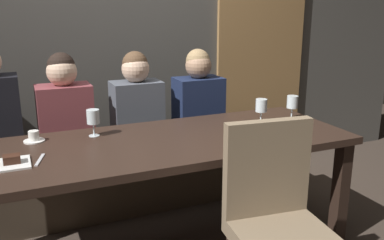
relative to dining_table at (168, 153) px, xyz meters
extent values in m
cube|color=#4C4944|center=(0.00, 1.22, 0.85)|extent=(6.00, 0.12, 3.00)
cube|color=olive|center=(1.35, 1.15, 0.40)|extent=(0.90, 0.05, 2.10)
cube|color=black|center=(1.03, -0.35, -0.30)|extent=(0.08, 0.08, 0.69)
cube|color=black|center=(1.03, 0.35, -0.30)|extent=(0.08, 0.08, 0.69)
cube|color=#302119|center=(0.00, 0.00, 0.07)|extent=(2.20, 0.84, 0.04)
cube|color=#4A3C2E|center=(0.00, 0.70, -0.48)|extent=(2.50, 0.40, 0.35)
cube|color=brown|center=(0.00, 0.70, -0.25)|extent=(2.50, 0.44, 0.10)
cube|color=#7F6B51|center=(0.27, -0.80, -0.19)|extent=(0.49, 0.49, 0.08)
cube|color=#7F6B51|center=(0.29, -0.61, 0.09)|extent=(0.44, 0.11, 0.48)
cube|color=brown|center=(-0.50, 0.67, 0.07)|extent=(0.36, 0.24, 0.54)
sphere|color=#DBB293|center=(-0.50, 0.67, 0.43)|extent=(0.20, 0.20, 0.20)
sphere|color=black|center=(-0.50, 0.68, 0.46)|extent=(0.18, 0.18, 0.18)
cube|color=#4C515B|center=(0.02, 0.70, 0.06)|extent=(0.36, 0.24, 0.52)
sphere|color=#DBB293|center=(0.02, 0.70, 0.41)|extent=(0.20, 0.20, 0.20)
sphere|color=brown|center=(0.02, 0.71, 0.44)|extent=(0.18, 0.18, 0.18)
cube|color=#192342|center=(0.50, 0.68, 0.06)|extent=(0.36, 0.24, 0.52)
sphere|color=tan|center=(0.50, 0.68, 0.41)|extent=(0.20, 0.20, 0.20)
sphere|color=#9E7F56|center=(0.50, 0.69, 0.44)|extent=(0.18, 0.18, 0.18)
cylinder|color=silver|center=(0.95, 0.09, 0.09)|extent=(0.06, 0.06, 0.00)
cylinder|color=silver|center=(0.95, 0.09, 0.13)|extent=(0.01, 0.01, 0.07)
cylinder|color=silver|center=(0.95, 0.09, 0.21)|extent=(0.08, 0.08, 0.08)
cylinder|color=maroon|center=(0.95, 0.09, 0.19)|extent=(0.07, 0.07, 0.03)
cylinder|color=silver|center=(0.70, 0.09, 0.09)|extent=(0.06, 0.06, 0.00)
cylinder|color=silver|center=(0.70, 0.09, 0.13)|extent=(0.01, 0.01, 0.07)
cylinder|color=silver|center=(0.70, 0.09, 0.21)|extent=(0.08, 0.08, 0.08)
cylinder|color=silver|center=(-0.38, 0.24, 0.09)|extent=(0.06, 0.06, 0.00)
cylinder|color=silver|center=(-0.38, 0.24, 0.13)|extent=(0.01, 0.01, 0.07)
cylinder|color=silver|center=(-0.38, 0.24, 0.21)|extent=(0.08, 0.08, 0.08)
cylinder|color=white|center=(-0.72, 0.27, 0.09)|extent=(0.12, 0.12, 0.01)
cylinder|color=white|center=(-0.72, 0.27, 0.12)|extent=(0.06, 0.06, 0.06)
cylinder|color=brown|center=(-0.72, 0.27, 0.15)|extent=(0.05, 0.05, 0.01)
cube|color=white|center=(-0.86, -0.08, 0.09)|extent=(0.19, 0.19, 0.01)
cube|color=#381E14|center=(-0.85, -0.08, 0.12)|extent=(0.08, 0.06, 0.04)
cube|color=silver|center=(-0.72, -0.06, 0.09)|extent=(0.06, 0.17, 0.01)
camera|label=1|loc=(-0.80, -2.22, 0.86)|focal=39.27mm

